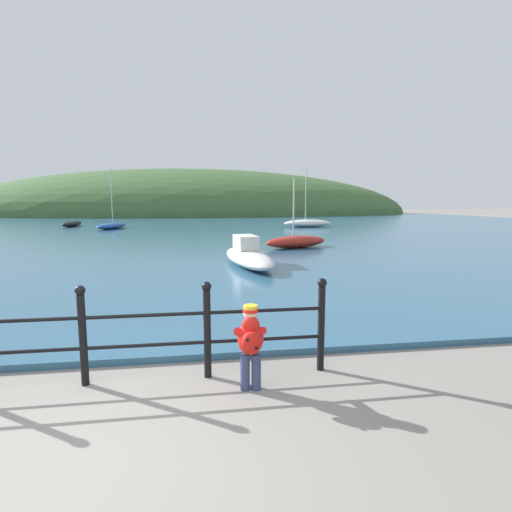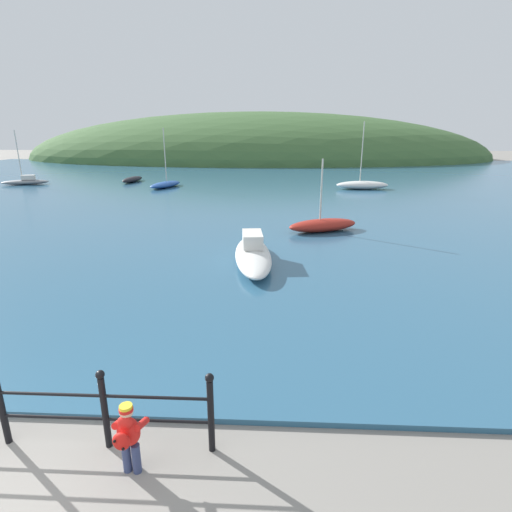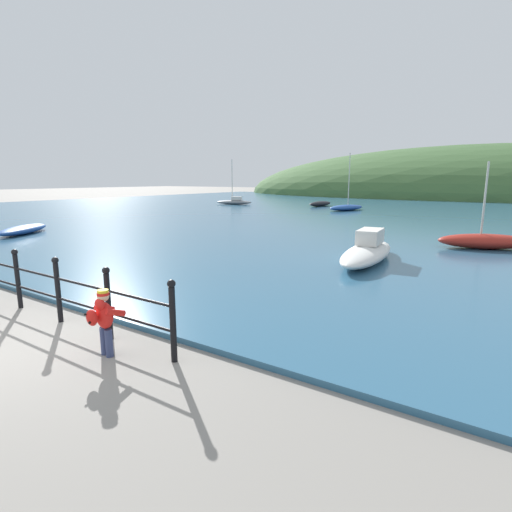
{
  "view_description": "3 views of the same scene",
  "coord_description": "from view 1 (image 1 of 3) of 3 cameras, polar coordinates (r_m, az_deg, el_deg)",
  "views": [
    {
      "loc": [
        1.06,
        -3.25,
        2.17
      ],
      "look_at": [
        2.42,
        5.75,
        0.91
      ],
      "focal_mm": 28.0,
      "sensor_mm": 36.0,
      "label": 1
    },
    {
      "loc": [
        3.45,
        -2.93,
        4.18
      ],
      "look_at": [
        2.95,
        7.01,
        1.11
      ],
      "focal_mm": 28.0,
      "sensor_mm": 36.0,
      "label": 2
    },
    {
      "loc": [
        6.56,
        -2.27,
        2.57
      ],
      "look_at": [
        2.21,
        4.21,
        1.06
      ],
      "focal_mm": 28.0,
      "sensor_mm": 36.0,
      "label": 3
    }
  ],
  "objects": [
    {
      "name": "iron_railing",
      "position": [
        5.16,
        -23.54,
        -10.01
      ],
      "size": [
        5.91,
        0.12,
        1.21
      ],
      "color": "black",
      "rests_on": "ground"
    },
    {
      "name": "boat_far_right",
      "position": [
        32.44,
        7.38,
        4.69
      ],
      "size": [
        3.94,
        1.51,
        4.89
      ],
      "color": "silver",
      "rests_on": "water"
    },
    {
      "name": "ground_plane",
      "position": [
        4.05,
        -24.83,
        -25.34
      ],
      "size": [
        200.0,
        200.0,
        0.0
      ],
      "primitive_type": "plane",
      "color": "gray"
    },
    {
      "name": "child_in_coat",
      "position": [
        4.63,
        -0.78,
        -11.87
      ],
      "size": [
        0.4,
        0.54,
        1.0
      ],
      "color": "navy",
      "rests_on": "ground"
    },
    {
      "name": "boat_twin_mast",
      "position": [
        32.03,
        -19.92,
        4.11
      ],
      "size": [
        2.32,
        3.85,
        4.46
      ],
      "color": "#1E4793",
      "rests_on": "water"
    },
    {
      "name": "water",
      "position": [
        35.33,
        -10.35,
        4.27
      ],
      "size": [
        80.0,
        60.0,
        0.1
      ],
      "primitive_type": "cube",
      "color": "#2D5B7A",
      "rests_on": "ground"
    },
    {
      "name": "boat_white_sailboat",
      "position": [
        17.98,
        5.75,
        2.08
      ],
      "size": [
        3.35,
        2.24,
        3.07
      ],
      "color": "maroon",
      "rests_on": "water"
    },
    {
      "name": "boat_mid_harbor",
      "position": [
        36.2,
        -24.83,
        4.2
      ],
      "size": [
        1.25,
        3.41,
        0.46
      ],
      "color": "black",
      "rests_on": "water"
    },
    {
      "name": "far_hillside",
      "position": [
        70.97,
        -9.52,
        5.98
      ],
      "size": [
        76.85,
        42.27,
        15.14
      ],
      "color": "#3D6033",
      "rests_on": "ground"
    },
    {
      "name": "boat_green_fishing",
      "position": [
        13.0,
        -1.17,
        0.05
      ],
      "size": [
        1.63,
        4.48,
        0.95
      ],
      "color": "silver",
      "rests_on": "water"
    }
  ]
}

